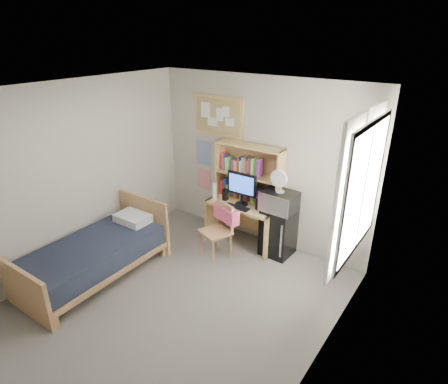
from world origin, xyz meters
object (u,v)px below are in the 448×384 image
Objects in this scene: mini_fridge at (278,231)px; speaker_right at (259,204)px; monitor at (242,189)px; desk_chair at (215,232)px; speaker_left at (225,195)px; desk_fan at (281,182)px; microwave at (280,201)px; bed at (94,260)px; bulletin_board at (218,116)px; desk at (243,223)px.

speaker_right reaches higher than mini_fridge.
desk_chair is at bearing -103.75° from monitor.
speaker_right is (0.60, 0.02, -0.00)m from speaker_left.
speaker_left is at bearing -180.00° from speaker_right.
desk_fan reaches higher than desk_chair.
microwave is at bearing -90.00° from mini_fridge.
microwave reaches higher than bed.
speaker_right is at bearing -18.79° from bulletin_board.
monitor is 1.05× the size of microwave.
monitor reaches higher than mini_fridge.
desk_fan is at bearing 0.00° from microwave.
bulletin_board is 1.82m from desk_chair.
monitor is 1.65× the size of desk_fan.
microwave is at bearing 11.92° from speaker_right.
bed is at bearing -122.81° from desk.
microwave is at bearing 0.00° from desk_fan.
desk_chair reaches higher than desk.
desk_chair is 0.66m from speaker_left.
bulletin_board is 3.00× the size of desk_fan.
desk_chair is 1.74× the size of microwave.
bed is 3.68× the size of monitor.
microwave reaches higher than mini_fridge.
monitor is 2.80× the size of speaker_left.
bulletin_board is 2.83m from bed.
microwave is (-0.00, -0.02, 0.52)m from mini_fridge.
microwave is at bearing 6.08° from monitor.
speaker_left is at bearing -180.00° from monitor.
bed is 3.88× the size of microwave.
monitor is at bearing 56.98° from bed.
desk_chair is 4.62× the size of speaker_left.
monitor is at bearing -26.55° from bulletin_board.
desk is 0.60m from desk_chair.
bed is at bearing -102.62° from bulletin_board.
monitor is at bearing -180.00° from speaker_right.
mini_fridge reaches higher than desk.
bulletin_board is 1.74m from desk.
desk is 0.61m from monitor.
bulletin_board is 1.54m from speaker_right.
desk_chair is at bearing -71.68° from speaker_left.
mini_fridge is 2.40× the size of desk_fan.
desk is 6.14× the size of speaker_right.
monitor reaches higher than bed.
microwave is 1.56× the size of desk_fan.
desk is 0.54m from speaker_left.
desk_fan is at bearing -90.00° from mini_fridge.
monitor is 0.34m from speaker_left.
speaker_right is at bearing 69.95° from desk_chair.
speaker_left is (0.39, -0.35, -1.13)m from bulletin_board.
speaker_right is (0.30, -0.05, 0.44)m from desk.
speaker_right is at bearing -161.16° from mini_fridge.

